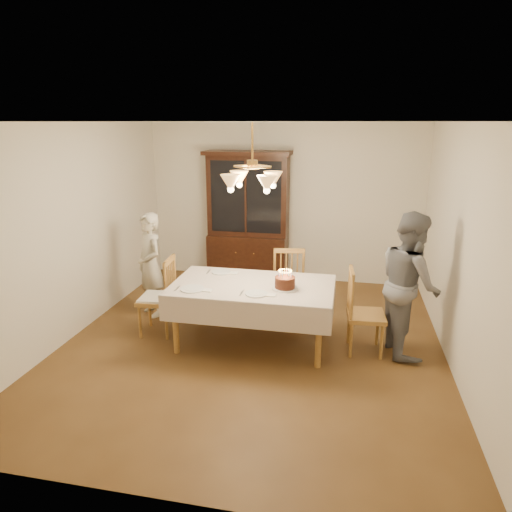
% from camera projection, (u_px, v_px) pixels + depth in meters
% --- Properties ---
extents(ground, '(5.00, 5.00, 0.00)m').
position_uv_depth(ground, '(253.00, 343.00, 5.59)').
color(ground, '#523417').
rests_on(ground, ground).
extents(room_shell, '(5.00, 5.00, 5.00)m').
position_uv_depth(room_shell, '(252.00, 216.00, 5.14)').
color(room_shell, white).
rests_on(room_shell, ground).
extents(dining_table, '(1.90, 1.10, 0.76)m').
position_uv_depth(dining_table, '(253.00, 290.00, 5.40)').
color(dining_table, olive).
rests_on(dining_table, ground).
extents(china_hutch, '(1.38, 0.54, 2.16)m').
position_uv_depth(china_hutch, '(248.00, 220.00, 7.52)').
color(china_hutch, black).
rests_on(china_hutch, ground).
extents(chair_far_side, '(0.50, 0.48, 1.00)m').
position_uv_depth(chair_far_side, '(288.00, 284.00, 6.32)').
color(chair_far_side, olive).
rests_on(chair_far_side, ground).
extents(chair_left_end, '(0.45, 0.47, 1.00)m').
position_uv_depth(chair_left_end, '(157.00, 299.00, 5.74)').
color(chair_left_end, olive).
rests_on(chair_left_end, ground).
extents(chair_right_end, '(0.45, 0.47, 1.00)m').
position_uv_depth(chair_right_end, '(365.00, 316.00, 5.27)').
color(chair_right_end, olive).
rests_on(chair_right_end, ground).
extents(elderly_woman, '(0.62, 0.61, 1.44)m').
position_uv_depth(elderly_woman, '(150.00, 265.00, 6.23)').
color(elderly_woman, beige).
rests_on(elderly_woman, ground).
extents(adult_in_grey, '(0.79, 0.93, 1.66)m').
position_uv_depth(adult_in_grey, '(409.00, 284.00, 5.19)').
color(adult_in_grey, slate).
rests_on(adult_in_grey, ground).
extents(birthday_cake, '(0.30, 0.30, 0.22)m').
position_uv_depth(birthday_cake, '(285.00, 283.00, 5.22)').
color(birthday_cake, white).
rests_on(birthday_cake, dining_table).
extents(place_setting_near_left, '(0.42, 0.27, 0.02)m').
position_uv_depth(place_setting_near_left, '(193.00, 289.00, 5.20)').
color(place_setting_near_left, white).
rests_on(place_setting_near_left, dining_table).
extents(place_setting_near_right, '(0.40, 0.25, 0.02)m').
position_uv_depth(place_setting_near_right, '(258.00, 294.00, 5.06)').
color(place_setting_near_right, white).
rests_on(place_setting_near_right, dining_table).
extents(place_setting_far_left, '(0.39, 0.24, 0.02)m').
position_uv_depth(place_setting_far_left, '(222.00, 272.00, 5.79)').
color(place_setting_far_left, white).
rests_on(place_setting_far_left, dining_table).
extents(chandelier, '(0.62, 0.62, 0.73)m').
position_uv_depth(chandelier, '(252.00, 181.00, 5.03)').
color(chandelier, '#BF8C3F').
rests_on(chandelier, ground).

